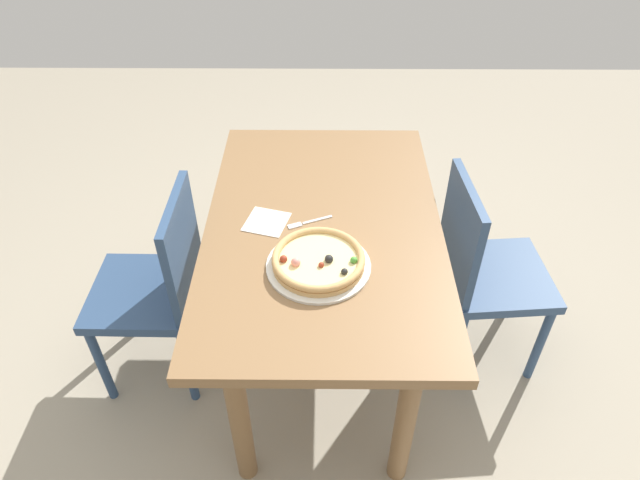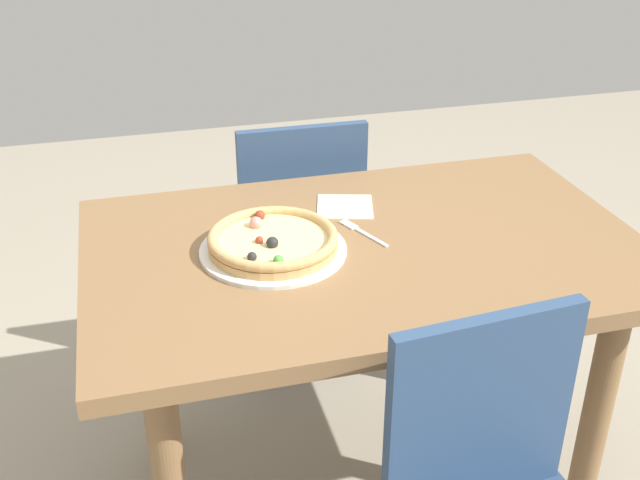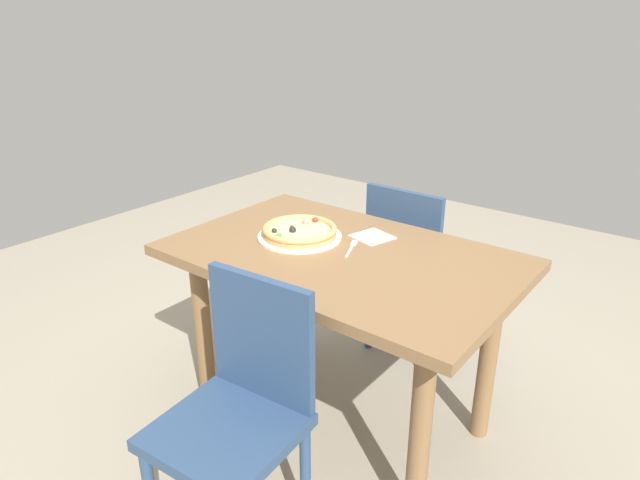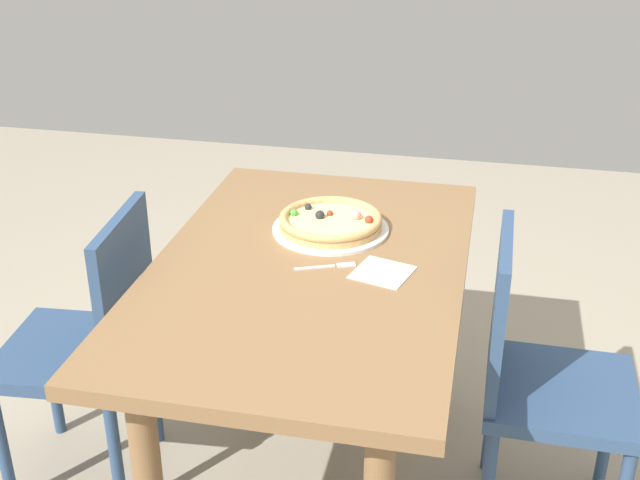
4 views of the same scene
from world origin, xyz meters
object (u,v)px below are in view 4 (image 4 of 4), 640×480
object	(u,v)px
chair_far	(538,375)
plate	(331,229)
chair_near	(92,341)
pizza	(331,221)
dining_table	(309,301)
fork	(330,266)
napkin	(383,272)

from	to	relation	value
chair_far	plate	size ratio (longest dim) A/B	2.61
chair_near	plate	distance (m)	0.76
plate	pizza	bearing A→B (deg)	160.30
dining_table	plate	xyz separation A→B (m)	(-0.22, 0.02, 0.12)
dining_table	fork	world-z (taller)	fork
chair_far	napkin	world-z (taller)	chair_far
chair_near	napkin	world-z (taller)	chair_near
chair_far	fork	world-z (taller)	chair_far
napkin	chair_near	bearing A→B (deg)	-85.61
chair_near	dining_table	bearing A→B (deg)	-88.13
dining_table	plate	size ratio (longest dim) A/B	3.85
plate	napkin	xyz separation A→B (m)	(0.23, 0.18, -0.00)
chair_near	chair_far	xyz separation A→B (m)	(-0.10, 1.25, 0.00)
chair_near	napkin	bearing A→B (deg)	-90.31
chair_near	pizza	distance (m)	0.77
chair_far	pizza	world-z (taller)	chair_far
chair_near	fork	world-z (taller)	chair_near
dining_table	plate	world-z (taller)	plate
fork	napkin	bearing A→B (deg)	-24.16
dining_table	pizza	world-z (taller)	pizza
plate	fork	world-z (taller)	plate
pizza	dining_table	bearing A→B (deg)	-4.03
pizza	napkin	distance (m)	0.29
dining_table	napkin	distance (m)	0.23
dining_table	plate	bearing A→B (deg)	176.00
chair_far	pizza	bearing A→B (deg)	-106.84
napkin	dining_table	bearing A→B (deg)	-92.49
pizza	plate	bearing A→B (deg)	-19.70
dining_table	chair_near	world-z (taller)	chair_near
dining_table	napkin	xyz separation A→B (m)	(0.01, 0.20, 0.12)
fork	plate	bearing A→B (deg)	78.92
chair_near	napkin	xyz separation A→B (m)	(-0.06, 0.83, 0.28)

